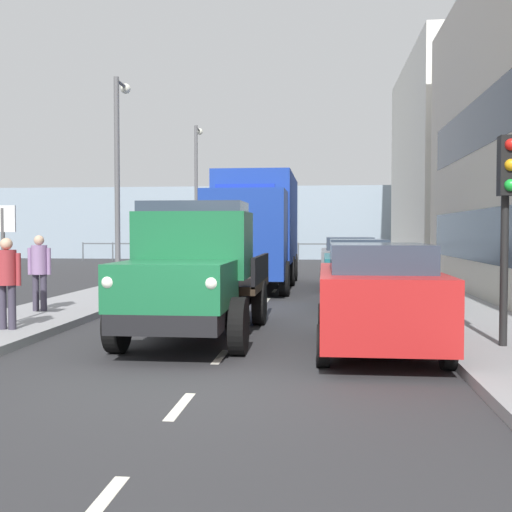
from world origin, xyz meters
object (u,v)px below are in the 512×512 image
pedestrian_in_dark_coat (7,276)px  pedestrian_by_lamp (39,267)px  truck_vintage_green (194,273)px  lamp_post_far (197,184)px  lorry_cargo_blue (256,227)px  car_grey_kerbside_2 (349,262)px  street_sign (3,244)px  car_teal_kerbside_1 (358,272)px  lamp_post_promenade (119,164)px  car_red_kerbside_near (377,295)px  traffic_light_near (507,194)px  car_white_oppositeside_0 (208,261)px

pedestrian_in_dark_coat → pedestrian_by_lamp: 2.66m
truck_vintage_green → pedestrian_in_dark_coat: bearing=2.5°
lamp_post_far → lorry_cargo_blue: bearing=113.2°
car_grey_kerbside_2 → pedestrian_in_dark_coat: size_ratio=2.69×
street_sign → car_teal_kerbside_1: bearing=-146.0°
car_teal_kerbside_1 → pedestrian_in_dark_coat: 8.30m
pedestrian_by_lamp → lamp_post_promenade: (-0.04, -5.44, 2.84)m
car_red_kerbside_near → car_grey_kerbside_2: 11.32m
car_teal_kerbside_1 → pedestrian_by_lamp: (7.10, 2.55, 0.24)m
lorry_cargo_blue → car_teal_kerbside_1: size_ratio=2.10×
car_red_kerbside_near → lamp_post_promenade: (7.06, -8.64, 3.08)m
pedestrian_in_dark_coat → lamp_post_far: bearing=-88.7°
pedestrian_by_lamp → lamp_post_far: size_ratio=0.25×
pedestrian_in_dark_coat → lamp_post_far: lamp_post_far is taller
car_grey_kerbside_2 → pedestrian_by_lamp: 10.79m
car_red_kerbside_near → truck_vintage_green: bearing=-13.5°
lorry_cargo_blue → street_sign: 10.74m
car_red_kerbside_near → traffic_light_near: 2.49m
traffic_light_near → lamp_post_promenade: bearing=-44.8°
street_sign → car_red_kerbside_near: bearing=170.6°
car_grey_kerbside_2 → car_white_oppositeside_0: same height
traffic_light_near → car_white_oppositeside_0: bearing=-60.1°
lorry_cargo_blue → car_grey_kerbside_2: size_ratio=1.85×
car_red_kerbside_near → car_white_oppositeside_0: size_ratio=1.03×
car_teal_kerbside_1 → pedestrian_in_dark_coat: size_ratio=2.37×
pedestrian_by_lamp → traffic_light_near: (-9.01, 3.46, 1.34)m
truck_vintage_green → lamp_post_far: (3.82, -19.31, 3.02)m
pedestrian_by_lamp → lorry_cargo_blue: bearing=-116.4°
car_red_kerbside_near → lamp_post_far: bearing=-70.9°
pedestrian_by_lamp → lamp_post_far: bearing=-90.5°
lorry_cargo_blue → lamp_post_far: size_ratio=1.20×
pedestrian_by_lamp → pedestrian_in_dark_coat: bearing=102.9°
traffic_light_near → car_red_kerbside_near: bearing=-7.6°
car_red_kerbside_near → lamp_post_promenade: lamp_post_promenade is taller
car_red_kerbside_near → street_sign: 6.98m
car_red_kerbside_near → car_grey_kerbside_2: size_ratio=0.96×
lamp_post_far → traffic_light_near: bearing=113.5°
pedestrian_by_lamp → lamp_post_promenade: 6.14m
car_grey_kerbside_2 → pedestrian_by_lamp: bearing=48.8°
car_grey_kerbside_2 → pedestrian_in_dark_coat: 12.53m
lorry_cargo_blue → car_white_oppositeside_0: 2.07m
car_red_kerbside_near → pedestrian_in_dark_coat: 6.54m
truck_vintage_green → lamp_post_far: 19.92m
car_red_kerbside_near → car_grey_kerbside_2: same height
car_teal_kerbside_1 → car_red_kerbside_near: bearing=90.0°
truck_vintage_green → pedestrian_in_dark_coat: size_ratio=3.43×
traffic_light_near → street_sign: bearing=-9.0°
car_grey_kerbside_2 → street_sign: size_ratio=1.97×
pedestrian_in_dark_coat → lorry_cargo_blue: bearing=-107.6°
car_teal_kerbside_1 → car_white_oppositeside_0: same height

